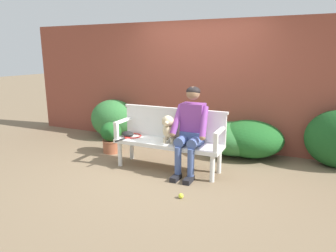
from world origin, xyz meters
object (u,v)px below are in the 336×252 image
(garden_bench, at_px, (168,145))
(dog_on_bench, at_px, (169,128))
(person_seated, at_px, (191,127))
(baseball_glove, at_px, (128,134))
(tennis_ball, at_px, (181,196))
(tennis_racket, at_px, (132,136))
(potted_plant, at_px, (111,136))

(garden_bench, xyz_separation_m, dog_on_bench, (0.03, -0.03, 0.28))
(person_seated, bearing_deg, baseball_glove, -179.88)
(tennis_ball, bearing_deg, dog_on_bench, 123.15)
(tennis_racket, bearing_deg, baseball_glove, -161.86)
(garden_bench, relative_size, potted_plant, 3.00)
(dog_on_bench, relative_size, baseball_glove, 2.02)
(dog_on_bench, bearing_deg, potted_plant, 164.54)
(dog_on_bench, bearing_deg, tennis_ball, -56.85)
(tennis_ball, bearing_deg, potted_plant, 147.59)
(person_seated, relative_size, tennis_ball, 20.10)
(person_seated, distance_m, dog_on_bench, 0.35)
(garden_bench, xyz_separation_m, baseball_glove, (-0.73, -0.01, 0.11))
(garden_bench, height_order, tennis_ball, garden_bench)
(person_seated, bearing_deg, tennis_ball, -77.43)
(baseball_glove, bearing_deg, tennis_ball, -16.49)
(garden_bench, bearing_deg, tennis_racket, 179.44)
(tennis_ball, bearing_deg, garden_bench, 123.78)
(garden_bench, bearing_deg, tennis_ball, -56.22)
(garden_bench, relative_size, dog_on_bench, 3.86)
(dog_on_bench, relative_size, tennis_racket, 0.77)
(garden_bench, distance_m, tennis_racket, 0.67)
(tennis_racket, relative_size, potted_plant, 1.01)
(baseball_glove, relative_size, potted_plant, 0.38)
(tennis_racket, relative_size, tennis_ball, 8.73)
(garden_bench, distance_m, person_seated, 0.51)
(potted_plant, bearing_deg, baseball_glove, -31.43)
(tennis_racket, distance_m, potted_plant, 0.75)
(baseball_glove, distance_m, potted_plant, 0.71)
(tennis_racket, height_order, potted_plant, potted_plant)
(tennis_racket, xyz_separation_m, baseball_glove, (-0.06, -0.02, 0.04))
(person_seated, distance_m, tennis_ball, 1.10)
(dog_on_bench, height_order, baseball_glove, dog_on_bench)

